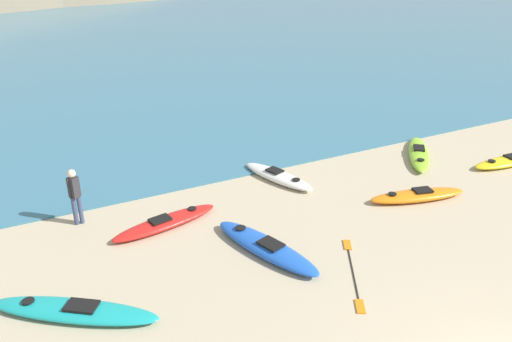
# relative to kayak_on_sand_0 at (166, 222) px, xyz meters

# --- Properties ---
(bay_water) EXTENTS (160.00, 70.00, 0.06)m
(bay_water) POSITION_rel_kayak_on_sand_0_xyz_m (3.39, 36.86, -0.10)
(bay_water) COLOR teal
(bay_water) RESTS_ON ground_plane
(kayak_on_sand_0) EXTENTS (3.12, 1.26, 0.30)m
(kayak_on_sand_0) POSITION_rel_kayak_on_sand_0_xyz_m (0.00, 0.00, 0.00)
(kayak_on_sand_0) COLOR red
(kayak_on_sand_0) RESTS_ON ground_plane
(kayak_on_sand_2) EXTENTS (3.05, 1.40, 0.33)m
(kayak_on_sand_2) POSITION_rel_kayak_on_sand_0_xyz_m (7.09, -1.92, 0.02)
(kayak_on_sand_2) COLOR orange
(kayak_on_sand_2) RESTS_ON ground_plane
(kayak_on_sand_3) EXTENTS (2.65, 2.93, 0.32)m
(kayak_on_sand_3) POSITION_rel_kayak_on_sand_0_xyz_m (9.46, 0.49, 0.01)
(kayak_on_sand_3) COLOR #8CCC2D
(kayak_on_sand_3) RESTS_ON ground_plane
(kayak_on_sand_4) EXTENTS (1.50, 2.88, 0.32)m
(kayak_on_sand_4) POSITION_rel_kayak_on_sand_0_xyz_m (4.09, 1.12, 0.01)
(kayak_on_sand_4) COLOR white
(kayak_on_sand_4) RESTS_ON ground_plane
(kayak_on_sand_5) EXTENTS (3.00, 0.92, 0.31)m
(kayak_on_sand_5) POSITION_rel_kayak_on_sand_0_xyz_m (11.73, -1.41, 0.01)
(kayak_on_sand_5) COLOR yellow
(kayak_on_sand_5) RESTS_ON ground_plane
(kayak_on_sand_6) EXTENTS (1.72, 3.38, 0.34)m
(kayak_on_sand_6) POSITION_rel_kayak_on_sand_0_xyz_m (1.81, -2.31, 0.02)
(kayak_on_sand_6) COLOR blue
(kayak_on_sand_6) RESTS_ON ground_plane
(kayak_on_sand_7) EXTENTS (3.33, 2.66, 0.30)m
(kayak_on_sand_7) POSITION_rel_kayak_on_sand_0_xyz_m (-2.74, -2.56, 0.00)
(kayak_on_sand_7) COLOR teal
(kayak_on_sand_7) RESTS_ON ground_plane
(person_near_waterline) EXTENTS (0.32, 0.28, 1.60)m
(person_near_waterline) POSITION_rel_kayak_on_sand_0_xyz_m (-2.03, 1.21, 0.79)
(person_near_waterline) COLOR #384260
(person_near_waterline) RESTS_ON ground_plane
(loose_paddle) EXTENTS (1.55, 2.49, 0.03)m
(loose_paddle) POSITION_rel_kayak_on_sand_0_xyz_m (3.18, -3.99, -0.11)
(loose_paddle) COLOR black
(loose_paddle) RESTS_ON ground_plane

